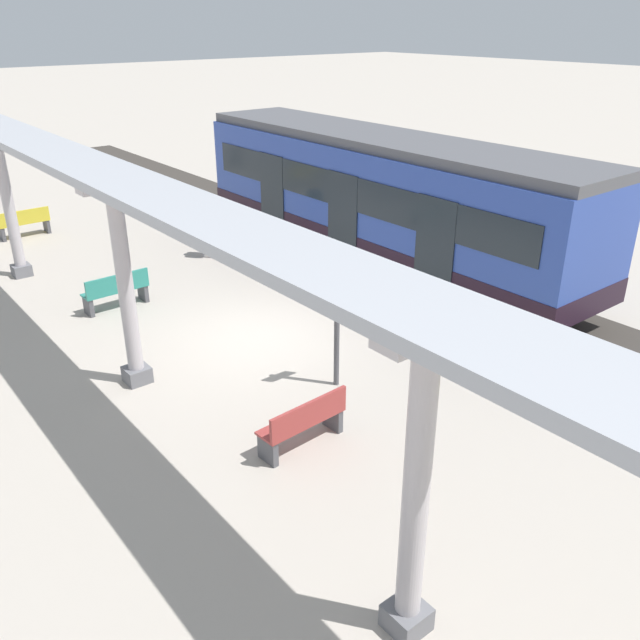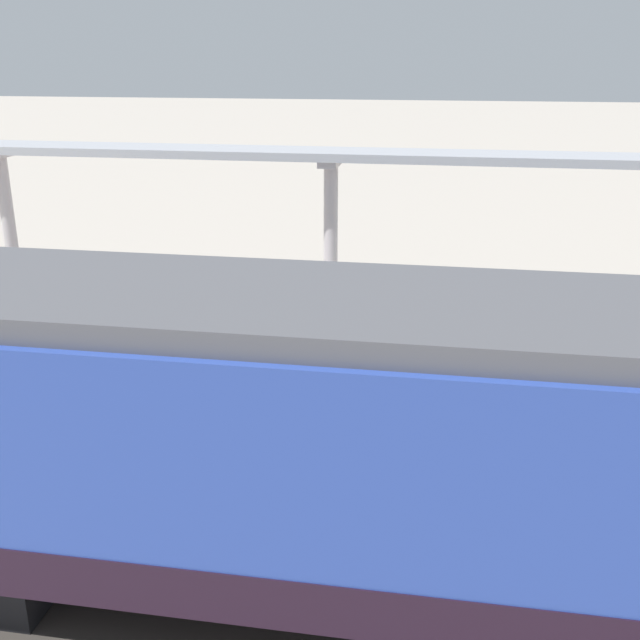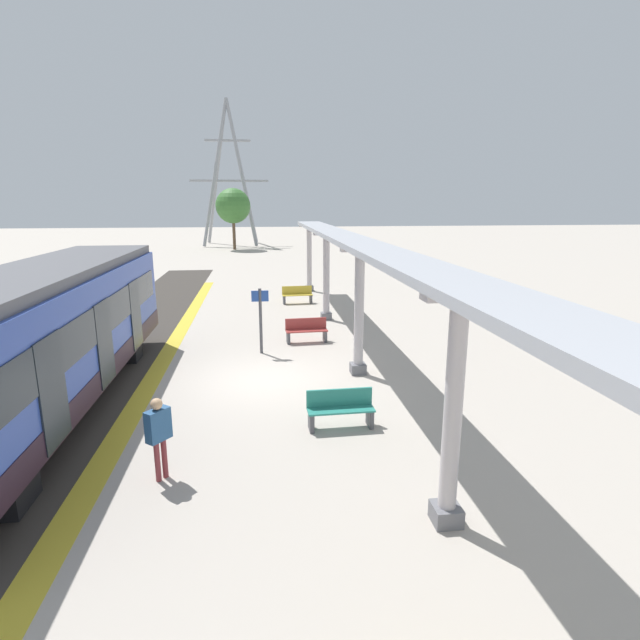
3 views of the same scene
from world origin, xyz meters
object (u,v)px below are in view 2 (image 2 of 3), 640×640
(train_near_carriage, at_px, (387,453))
(bench_mid_platform, at_px, (145,329))
(canopy_pillar_fourth, at_px, (11,238))
(platform_info_sign, at_px, (169,317))
(canopy_pillar_third, at_px, (331,252))
(bench_extra_slot, at_px, (505,349))

(train_near_carriage, distance_m, bench_mid_platform, 8.64)
(canopy_pillar_fourth, bearing_deg, platform_info_sign, -121.65)
(canopy_pillar_third, height_order, bench_mid_platform, canopy_pillar_third)
(bench_extra_slot, height_order, platform_info_sign, platform_info_sign)
(bench_mid_platform, bearing_deg, platform_info_sign, -144.36)
(train_near_carriage, distance_m, canopy_pillar_fourth, 11.75)
(train_near_carriage, xyz_separation_m, platform_info_sign, (5.01, 4.19, -0.50))
(canopy_pillar_third, bearing_deg, canopy_pillar_fourth, 90.00)
(train_near_carriage, bearing_deg, canopy_pillar_fourth, 48.24)
(train_near_carriage, height_order, bench_mid_platform, train_near_carriage)
(canopy_pillar_fourth, bearing_deg, train_near_carriage, -131.76)
(canopy_pillar_third, height_order, platform_info_sign, canopy_pillar_third)
(train_near_carriage, relative_size, canopy_pillar_fourth, 3.33)
(train_near_carriage, bearing_deg, bench_extra_slot, -13.77)
(bench_extra_slot, xyz_separation_m, platform_info_sign, (-1.72, 5.84, 0.89))
(bench_mid_platform, bearing_deg, train_near_carriage, -141.08)
(train_near_carriage, xyz_separation_m, bench_extra_slot, (6.72, -1.65, -1.39))
(train_near_carriage, xyz_separation_m, bench_mid_platform, (6.64, 5.36, -1.39))
(train_near_carriage, distance_m, bench_extra_slot, 7.06)
(platform_info_sign, bearing_deg, bench_extra_slot, -73.63)
(canopy_pillar_fourth, bearing_deg, bench_extra_slot, -96.06)
(bench_mid_platform, height_order, platform_info_sign, platform_info_sign)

